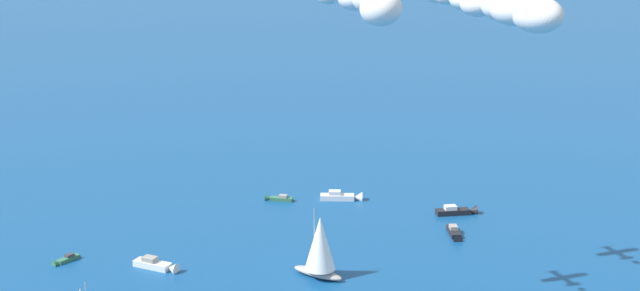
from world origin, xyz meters
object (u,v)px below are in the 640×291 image
motorboat_trailing (343,197)px  sailboat_outer_ring_c (320,246)px  motorboat_outer_ring_a (278,198)px  motorboat_ahead (455,233)px  motorboat_outer_ring_b (65,260)px  motorboat_near_centre (458,211)px  motorboat_outer_ring_f (158,265)px

motorboat_trailing → sailboat_outer_ring_c: sailboat_outer_ring_c is taller
motorboat_trailing → motorboat_outer_ring_a: (-13.19, 7.66, -0.26)m
motorboat_ahead → motorboat_outer_ring_b: 78.31m
sailboat_outer_ring_c → motorboat_outer_ring_b: bearing=139.9°
motorboat_near_centre → sailboat_outer_ring_c: size_ratio=0.71×
motorboat_outer_ring_f → motorboat_trailing: bearing=15.9°
sailboat_outer_ring_c → motorboat_outer_ring_f: size_ratio=1.47×
motorboat_trailing → motorboat_outer_ring_f: bearing=-164.1°
sailboat_outer_ring_c → motorboat_ahead: bearing=4.4°
motorboat_near_centre → motorboat_trailing: motorboat_trailing is taller
motorboat_outer_ring_f → motorboat_ahead: bearing=-15.9°
motorboat_outer_ring_a → motorboat_outer_ring_f: motorboat_outer_ring_f is taller
motorboat_outer_ring_b → motorboat_outer_ring_f: (14.03, -12.54, 0.28)m
motorboat_outer_ring_b → sailboat_outer_ring_c: size_ratio=0.44×
motorboat_trailing → motorboat_outer_ring_f: motorboat_trailing is taller
motorboat_near_centre → sailboat_outer_ring_c: sailboat_outer_ring_c is taller
motorboat_near_centre → motorboat_outer_ring_f: bearing=174.1°
motorboat_outer_ring_b → motorboat_outer_ring_f: size_ratio=0.65×
motorboat_ahead → sailboat_outer_ring_c: sailboat_outer_ring_c is taller
sailboat_outer_ring_c → motorboat_outer_ring_f: sailboat_outer_ring_c is taller
motorboat_near_centre → motorboat_outer_ring_b: size_ratio=1.61×
motorboat_near_centre → motorboat_ahead: (-9.37, -9.70, -0.12)m
motorboat_outer_ring_a → motorboat_outer_ring_f: 44.41m
motorboat_ahead → motorboat_outer_ring_f: (-58.60, 16.73, 0.12)m
motorboat_outer_ring_a → motorboat_outer_ring_b: motorboat_outer_ring_a is taller
motorboat_trailing → motorboat_outer_ring_b: 65.64m
sailboat_outer_ring_c → motorboat_outer_ring_a: bearing=70.8°
sailboat_outer_ring_c → motorboat_near_centre: bearing=15.7°
motorboat_near_centre → motorboat_outer_ring_f: (-67.97, 7.03, -0.00)m
motorboat_ahead → sailboat_outer_ring_c: 35.26m
motorboat_near_centre → motorboat_trailing: bearing=127.1°
motorboat_ahead → motorboat_outer_ring_a: bearing=117.4°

